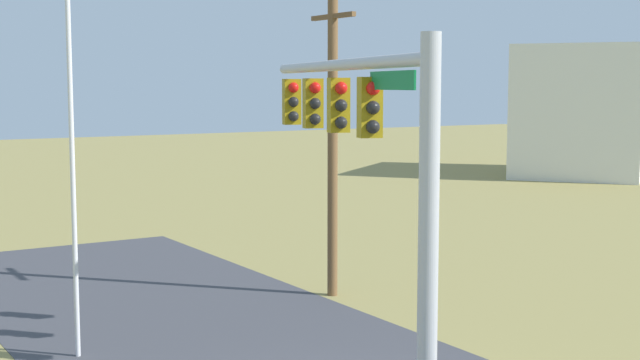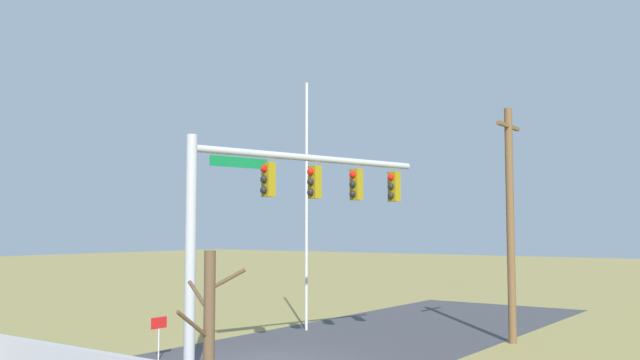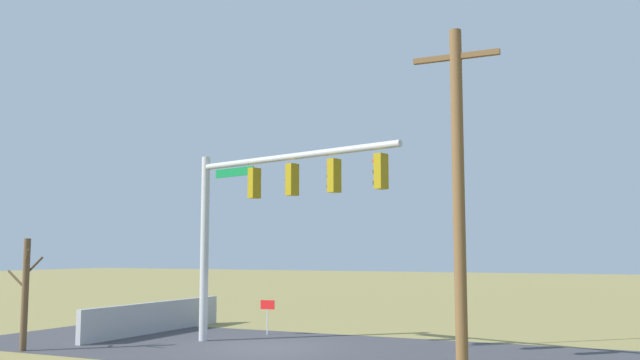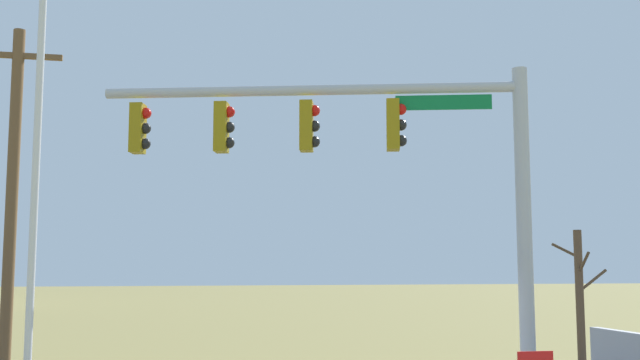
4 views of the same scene
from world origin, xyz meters
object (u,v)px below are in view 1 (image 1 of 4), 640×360
flagpole (71,127)px  distant_building (581,111)px  utility_pole (333,140)px  signal_mast (362,143)px

flagpole → distant_building: flagpole is taller
flagpole → utility_pole: size_ratio=1.19×
signal_mast → distant_building: (-25.49, 33.90, -0.62)m
signal_mast → flagpole: bearing=-150.4°
flagpole → distant_building: size_ratio=0.93×
utility_pole → distant_building: bearing=121.5°
flagpole → signal_mast: bearing=29.6°
signal_mast → utility_pole: bearing=150.5°
utility_pole → distant_building: distant_building is taller
utility_pole → signal_mast: bearing=-29.5°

